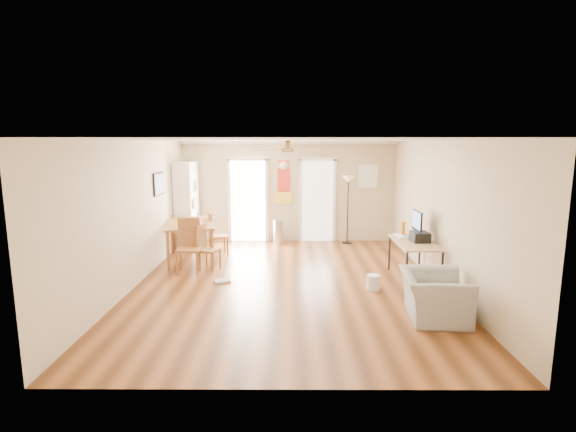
{
  "coord_description": "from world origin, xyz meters",
  "views": [
    {
      "loc": [
        0.04,
        -7.65,
        2.55
      ],
      "look_at": [
        0.0,
        0.6,
        1.15
      ],
      "focal_mm": 26.93,
      "sensor_mm": 36.0,
      "label": 1
    }
  ],
  "objects_px": {
    "dining_chair_near": "(188,247)",
    "printer": "(420,237)",
    "torchiere_lamp": "(348,210)",
    "armchair": "(434,296)",
    "dining_chair_right_a": "(218,234)",
    "dining_table": "(191,241)",
    "dining_chair_right_b": "(209,248)",
    "computer_desk": "(414,261)",
    "wastebasket_a": "(373,282)",
    "trash_can": "(279,232)",
    "bookshelf": "(187,205)"
  },
  "relations": [
    {
      "from": "dining_chair_right_b",
      "to": "dining_chair_near",
      "type": "distance_m",
      "value": 0.44
    },
    {
      "from": "torchiere_lamp",
      "to": "printer",
      "type": "relative_size",
      "value": 4.93
    },
    {
      "from": "torchiere_lamp",
      "to": "dining_chair_right_b",
      "type": "bearing_deg",
      "value": -142.72
    },
    {
      "from": "trash_can",
      "to": "armchair",
      "type": "height_order",
      "value": "armchair"
    },
    {
      "from": "dining_chair_right_b",
      "to": "trash_can",
      "type": "height_order",
      "value": "dining_chair_right_b"
    },
    {
      "from": "torchiere_lamp",
      "to": "armchair",
      "type": "distance_m",
      "value": 4.89
    },
    {
      "from": "dining_chair_near",
      "to": "printer",
      "type": "relative_size",
      "value": 3.05
    },
    {
      "from": "dining_table",
      "to": "wastebasket_a",
      "type": "relative_size",
      "value": 6.23
    },
    {
      "from": "trash_can",
      "to": "dining_chair_right_b",
      "type": "bearing_deg",
      "value": -120.15
    },
    {
      "from": "dining_chair_near",
      "to": "wastebasket_a",
      "type": "height_order",
      "value": "dining_chair_near"
    },
    {
      "from": "dining_table",
      "to": "computer_desk",
      "type": "height_order",
      "value": "dining_table"
    },
    {
      "from": "dining_table",
      "to": "torchiere_lamp",
      "type": "xyz_separation_m",
      "value": [
        3.66,
        1.57,
        0.45
      ]
    },
    {
      "from": "dining_table",
      "to": "dining_chair_right_b",
      "type": "xyz_separation_m",
      "value": [
        0.55,
        -0.8,
        0.04
      ]
    },
    {
      "from": "dining_chair_near",
      "to": "torchiere_lamp",
      "type": "distance_m",
      "value": 4.35
    },
    {
      "from": "dining_chair_near",
      "to": "wastebasket_a",
      "type": "xyz_separation_m",
      "value": [
        3.47,
        -0.98,
        -0.4
      ]
    },
    {
      "from": "bookshelf",
      "to": "armchair",
      "type": "height_order",
      "value": "bookshelf"
    },
    {
      "from": "torchiere_lamp",
      "to": "armchair",
      "type": "relative_size",
      "value": 1.68
    },
    {
      "from": "dining_chair_right_a",
      "to": "dining_chair_near",
      "type": "relative_size",
      "value": 0.92
    },
    {
      "from": "bookshelf",
      "to": "torchiere_lamp",
      "type": "height_order",
      "value": "bookshelf"
    },
    {
      "from": "dining_table",
      "to": "armchair",
      "type": "relative_size",
      "value": 1.61
    },
    {
      "from": "computer_desk",
      "to": "wastebasket_a",
      "type": "relative_size",
      "value": 5.17
    },
    {
      "from": "dining_table",
      "to": "trash_can",
      "type": "relative_size",
      "value": 2.74
    },
    {
      "from": "bookshelf",
      "to": "dining_chair_near",
      "type": "bearing_deg",
      "value": -62.13
    },
    {
      "from": "dining_table",
      "to": "bookshelf",
      "type": "bearing_deg",
      "value": 106.19
    },
    {
      "from": "wastebasket_a",
      "to": "dining_chair_right_b",
      "type": "bearing_deg",
      "value": 158.73
    },
    {
      "from": "bookshelf",
      "to": "dining_chair_near",
      "type": "height_order",
      "value": "bookshelf"
    },
    {
      "from": "dining_table",
      "to": "dining_chair_right_a",
      "type": "distance_m",
      "value": 0.67
    },
    {
      "from": "dining_chair_right_a",
      "to": "dining_chair_near",
      "type": "height_order",
      "value": "dining_chair_near"
    },
    {
      "from": "dining_chair_near",
      "to": "armchair",
      "type": "distance_m",
      "value": 4.69
    },
    {
      "from": "bookshelf",
      "to": "dining_chair_right_b",
      "type": "xyz_separation_m",
      "value": [
        0.92,
        -2.08,
        -0.59
      ]
    },
    {
      "from": "dining_chair_right_b",
      "to": "computer_desk",
      "type": "distance_m",
      "value": 4.01
    },
    {
      "from": "trash_can",
      "to": "printer",
      "type": "relative_size",
      "value": 1.72
    },
    {
      "from": "dining_table",
      "to": "dining_chair_right_a",
      "type": "relative_size",
      "value": 1.69
    },
    {
      "from": "printer",
      "to": "dining_chair_right_b",
      "type": "bearing_deg",
      "value": 167.53
    },
    {
      "from": "torchiere_lamp",
      "to": "armchair",
      "type": "xyz_separation_m",
      "value": [
        0.64,
        -4.81,
        -0.53
      ]
    },
    {
      "from": "wastebasket_a",
      "to": "armchair",
      "type": "bearing_deg",
      "value": -62.41
    },
    {
      "from": "dining_table",
      "to": "printer",
      "type": "relative_size",
      "value": 4.73
    },
    {
      "from": "dining_chair_right_a",
      "to": "wastebasket_a",
      "type": "height_order",
      "value": "dining_chair_right_a"
    },
    {
      "from": "dining_chair_right_a",
      "to": "computer_desk",
      "type": "bearing_deg",
      "value": -133.74
    },
    {
      "from": "dining_table",
      "to": "torchiere_lamp",
      "type": "bearing_deg",
      "value": 23.21
    },
    {
      "from": "dining_table",
      "to": "trash_can",
      "type": "bearing_deg",
      "value": 38.86
    },
    {
      "from": "printer",
      "to": "wastebasket_a",
      "type": "distance_m",
      "value": 1.3
    },
    {
      "from": "dining_chair_right_b",
      "to": "dining_chair_near",
      "type": "xyz_separation_m",
      "value": [
        -0.37,
        -0.22,
        0.08
      ]
    },
    {
      "from": "dining_table",
      "to": "computer_desk",
      "type": "bearing_deg",
      "value": -17.85
    },
    {
      "from": "trash_can",
      "to": "armchair",
      "type": "distance_m",
      "value": 5.35
    },
    {
      "from": "dining_table",
      "to": "trash_can",
      "type": "height_order",
      "value": "dining_table"
    },
    {
      "from": "trash_can",
      "to": "armchair",
      "type": "relative_size",
      "value": 0.59
    },
    {
      "from": "dining_chair_right_b",
      "to": "dining_chair_near",
      "type": "relative_size",
      "value": 0.86
    },
    {
      "from": "dining_chair_right_a",
      "to": "printer",
      "type": "relative_size",
      "value": 2.79
    },
    {
      "from": "computer_desk",
      "to": "dining_chair_right_b",
      "type": "bearing_deg",
      "value": 170.62
    }
  ]
}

